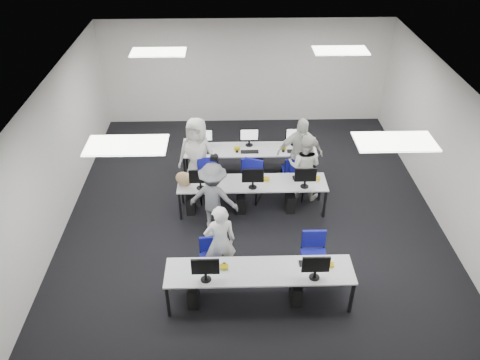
{
  "coord_description": "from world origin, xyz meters",
  "views": [
    {
      "loc": [
        -0.48,
        -8.01,
        6.49
      ],
      "look_at": [
        -0.27,
        -0.09,
        1.0
      ],
      "focal_mm": 35.0,
      "sensor_mm": 36.0,
      "label": 1
    }
  ],
  "objects_px": {
    "chair_6": "(251,177)",
    "student_3": "(300,154)",
    "chair_1": "(313,264)",
    "chair_2": "(209,187)",
    "chair_7": "(290,175)",
    "photographer": "(213,198)",
    "chair_3": "(251,187)",
    "desk_mid": "(252,184)",
    "student_0": "(220,242)",
    "student_1": "(304,166)",
    "chair_4": "(296,187)",
    "chair_5": "(208,179)",
    "chair_0": "(211,266)",
    "desk_front": "(260,273)",
    "student_2": "(197,155)"
  },
  "relations": [
    {
      "from": "desk_mid",
      "to": "student_0",
      "type": "distance_m",
      "value": 2.06
    },
    {
      "from": "photographer",
      "to": "student_0",
      "type": "bearing_deg",
      "value": 109.92
    },
    {
      "from": "desk_front",
      "to": "chair_5",
      "type": "relative_size",
      "value": 3.65
    },
    {
      "from": "chair_3",
      "to": "chair_5",
      "type": "xyz_separation_m",
      "value": [
        -1.0,
        0.38,
        -0.02
      ]
    },
    {
      "from": "student_0",
      "to": "student_2",
      "type": "xyz_separation_m",
      "value": [
        -0.53,
        2.8,
        0.11
      ]
    },
    {
      "from": "chair_2",
      "to": "chair_5",
      "type": "distance_m",
      "value": 0.36
    },
    {
      "from": "student_1",
      "to": "student_3",
      "type": "height_order",
      "value": "student_3"
    },
    {
      "from": "chair_0",
      "to": "student_1",
      "type": "bearing_deg",
      "value": 47.95
    },
    {
      "from": "desk_front",
      "to": "chair_7",
      "type": "distance_m",
      "value": 3.69
    },
    {
      "from": "chair_1",
      "to": "chair_2",
      "type": "bearing_deg",
      "value": 128.89
    },
    {
      "from": "chair_7",
      "to": "student_3",
      "type": "height_order",
      "value": "student_3"
    },
    {
      "from": "chair_5",
      "to": "photographer",
      "type": "height_order",
      "value": "photographer"
    },
    {
      "from": "chair_6",
      "to": "student_1",
      "type": "distance_m",
      "value": 1.33
    },
    {
      "from": "desk_mid",
      "to": "student_1",
      "type": "height_order",
      "value": "student_1"
    },
    {
      "from": "chair_1",
      "to": "chair_3",
      "type": "xyz_separation_m",
      "value": [
        -1.04,
        2.48,
        -0.0
      ]
    },
    {
      "from": "desk_mid",
      "to": "student_0",
      "type": "height_order",
      "value": "student_0"
    },
    {
      "from": "chair_3",
      "to": "student_3",
      "type": "bearing_deg",
      "value": 42.33
    },
    {
      "from": "desk_mid",
      "to": "chair_7",
      "type": "distance_m",
      "value": 1.41
    },
    {
      "from": "chair_3",
      "to": "chair_6",
      "type": "distance_m",
      "value": 0.43
    },
    {
      "from": "chair_0",
      "to": "chair_4",
      "type": "distance_m",
      "value": 3.12
    },
    {
      "from": "chair_0",
      "to": "student_3",
      "type": "height_order",
      "value": "student_3"
    },
    {
      "from": "chair_4",
      "to": "student_1",
      "type": "bearing_deg",
      "value": 31.92
    },
    {
      "from": "desk_mid",
      "to": "photographer",
      "type": "distance_m",
      "value": 1.02
    },
    {
      "from": "student_3",
      "to": "desk_mid",
      "type": "bearing_deg",
      "value": -141.17
    },
    {
      "from": "chair_0",
      "to": "student_1",
      "type": "distance_m",
      "value": 3.29
    },
    {
      "from": "chair_2",
      "to": "chair_7",
      "type": "bearing_deg",
      "value": 5.48
    },
    {
      "from": "chair_6",
      "to": "student_2",
      "type": "xyz_separation_m",
      "value": [
        -1.23,
        -0.03,
        0.64
      ]
    },
    {
      "from": "chair_0",
      "to": "chair_1",
      "type": "xyz_separation_m",
      "value": [
        1.9,
        -0.03,
        0.04
      ]
    },
    {
      "from": "chair_7",
      "to": "photographer",
      "type": "height_order",
      "value": "photographer"
    },
    {
      "from": "desk_front",
      "to": "chair_0",
      "type": "relative_size",
      "value": 3.93
    },
    {
      "from": "chair_1",
      "to": "student_3",
      "type": "xyz_separation_m",
      "value": [
        0.09,
        2.91,
        0.6
      ]
    },
    {
      "from": "desk_mid",
      "to": "chair_1",
      "type": "xyz_separation_m",
      "value": [
        1.04,
        -2.03,
        -0.39
      ]
    },
    {
      "from": "chair_1",
      "to": "student_3",
      "type": "relative_size",
      "value": 0.52
    },
    {
      "from": "student_1",
      "to": "chair_0",
      "type": "bearing_deg",
      "value": 73.54
    },
    {
      "from": "chair_5",
      "to": "student_3",
      "type": "height_order",
      "value": "student_3"
    },
    {
      "from": "chair_3",
      "to": "chair_4",
      "type": "distance_m",
      "value": 1.04
    },
    {
      "from": "chair_0",
      "to": "chair_5",
      "type": "height_order",
      "value": "chair_5"
    },
    {
      "from": "chair_4",
      "to": "student_3",
      "type": "distance_m",
      "value": 0.75
    },
    {
      "from": "chair_7",
      "to": "chair_1",
      "type": "bearing_deg",
      "value": -93.28
    },
    {
      "from": "chair_6",
      "to": "photographer",
      "type": "bearing_deg",
      "value": -108.3
    },
    {
      "from": "student_0",
      "to": "photographer",
      "type": "height_order",
      "value": "student_0"
    },
    {
      "from": "student_1",
      "to": "student_3",
      "type": "distance_m",
      "value": 0.37
    },
    {
      "from": "chair_3",
      "to": "chair_4",
      "type": "xyz_separation_m",
      "value": [
        1.04,
        0.03,
        -0.03
      ]
    },
    {
      "from": "chair_4",
      "to": "photographer",
      "type": "bearing_deg",
      "value": -133.48
    },
    {
      "from": "chair_0",
      "to": "chair_1",
      "type": "bearing_deg",
      "value": -3.94
    },
    {
      "from": "student_0",
      "to": "chair_1",
      "type": "bearing_deg",
      "value": 164.59
    },
    {
      "from": "chair_6",
      "to": "student_3",
      "type": "height_order",
      "value": "student_3"
    },
    {
      "from": "chair_1",
      "to": "student_1",
      "type": "relative_size",
      "value": 0.6
    },
    {
      "from": "chair_2",
      "to": "student_3",
      "type": "distance_m",
      "value": 2.2
    },
    {
      "from": "chair_2",
      "to": "chair_4",
      "type": "relative_size",
      "value": 1.14
    }
  ]
}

